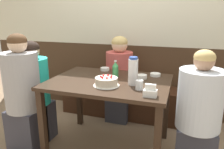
{
  "coord_description": "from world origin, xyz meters",
  "views": [
    {
      "loc": [
        0.7,
        -2.01,
        1.43
      ],
      "look_at": [
        0.01,
        0.05,
        0.83
      ],
      "focal_mm": 35.0,
      "sensor_mm": 36.0,
      "label": 1
    }
  ],
  "objects_px": {
    "soju_bottle": "(115,69)",
    "bench_seat": "(128,101)",
    "bowl_rice_small": "(103,78)",
    "person_pale_blue_shirt": "(35,94)",
    "bowl_sauce_shallow": "(155,75)",
    "glass_water_tall": "(139,85)",
    "bowl_side_dish": "(142,77)",
    "person_teal_shirt": "(23,95)",
    "napkin_holder": "(150,92)",
    "bowl_soup_white": "(105,69)",
    "water_pitcher": "(133,71)",
    "person_grey_tee": "(198,115)",
    "birthday_cake": "(106,82)",
    "person_dark_striped": "(119,80)"
  },
  "relations": [
    {
      "from": "person_teal_shirt",
      "to": "napkin_holder",
      "type": "bearing_deg",
      "value": -2.25
    },
    {
      "from": "birthday_cake",
      "to": "water_pitcher",
      "type": "distance_m",
      "value": 0.27
    },
    {
      "from": "glass_water_tall",
      "to": "person_teal_shirt",
      "type": "bearing_deg",
      "value": -175.85
    },
    {
      "from": "glass_water_tall",
      "to": "person_dark_striped",
      "type": "height_order",
      "value": "person_dark_striped"
    },
    {
      "from": "soju_bottle",
      "to": "person_pale_blue_shirt",
      "type": "xyz_separation_m",
      "value": [
        -0.89,
        -0.22,
        -0.3
      ]
    },
    {
      "from": "water_pitcher",
      "to": "bowl_soup_white",
      "type": "xyz_separation_m",
      "value": [
        -0.44,
        0.43,
        -0.11
      ]
    },
    {
      "from": "birthday_cake",
      "to": "water_pitcher",
      "type": "height_order",
      "value": "water_pitcher"
    },
    {
      "from": "bowl_soup_white",
      "to": "person_grey_tee",
      "type": "distance_m",
      "value": 1.17
    },
    {
      "from": "person_pale_blue_shirt",
      "to": "person_grey_tee",
      "type": "bearing_deg",
      "value": -0.09
    },
    {
      "from": "bowl_rice_small",
      "to": "person_teal_shirt",
      "type": "xyz_separation_m",
      "value": [
        -0.8,
        -0.27,
        -0.18
      ]
    },
    {
      "from": "person_dark_striped",
      "to": "napkin_holder",
      "type": "bearing_deg",
      "value": 29.01
    },
    {
      "from": "water_pitcher",
      "to": "bowl_rice_small",
      "type": "relative_size",
      "value": 2.25
    },
    {
      "from": "napkin_holder",
      "to": "person_pale_blue_shirt",
      "type": "relative_size",
      "value": 0.09
    },
    {
      "from": "bench_seat",
      "to": "person_teal_shirt",
      "type": "distance_m",
      "value": 1.45
    },
    {
      "from": "birthday_cake",
      "to": "person_teal_shirt",
      "type": "bearing_deg",
      "value": -173.93
    },
    {
      "from": "person_pale_blue_shirt",
      "to": "person_grey_tee",
      "type": "height_order",
      "value": "person_pale_blue_shirt"
    },
    {
      "from": "soju_bottle",
      "to": "glass_water_tall",
      "type": "relative_size",
      "value": 2.1
    },
    {
      "from": "bowl_soup_white",
      "to": "person_teal_shirt",
      "type": "bearing_deg",
      "value": -136.75
    },
    {
      "from": "glass_water_tall",
      "to": "person_pale_blue_shirt",
      "type": "bearing_deg",
      "value": 175.67
    },
    {
      "from": "bowl_soup_white",
      "to": "glass_water_tall",
      "type": "bearing_deg",
      "value": -46.07
    },
    {
      "from": "bowl_soup_white",
      "to": "birthday_cake",
      "type": "bearing_deg",
      "value": -68.36
    },
    {
      "from": "bowl_soup_white",
      "to": "person_pale_blue_shirt",
      "type": "distance_m",
      "value": 0.86
    },
    {
      "from": "glass_water_tall",
      "to": "person_grey_tee",
      "type": "height_order",
      "value": "person_grey_tee"
    },
    {
      "from": "bowl_sauce_shallow",
      "to": "napkin_holder",
      "type": "bearing_deg",
      "value": -86.15
    },
    {
      "from": "water_pitcher",
      "to": "person_pale_blue_shirt",
      "type": "bearing_deg",
      "value": -178.44
    },
    {
      "from": "water_pitcher",
      "to": "person_teal_shirt",
      "type": "xyz_separation_m",
      "value": [
        -1.13,
        -0.21,
        -0.3
      ]
    },
    {
      "from": "water_pitcher",
      "to": "person_dark_striped",
      "type": "xyz_separation_m",
      "value": [
        -0.36,
        0.76,
        -0.34
      ]
    },
    {
      "from": "birthday_cake",
      "to": "bowl_rice_small",
      "type": "xyz_separation_m",
      "value": [
        -0.1,
        0.18,
        -0.02
      ]
    },
    {
      "from": "glass_water_tall",
      "to": "person_grey_tee",
      "type": "relative_size",
      "value": 0.08
    },
    {
      "from": "bench_seat",
      "to": "glass_water_tall",
      "type": "distance_m",
      "value": 1.22
    },
    {
      "from": "napkin_holder",
      "to": "person_grey_tee",
      "type": "height_order",
      "value": "person_grey_tee"
    },
    {
      "from": "soju_bottle",
      "to": "person_teal_shirt",
      "type": "xyz_separation_m",
      "value": [
        -0.89,
        -0.4,
        -0.25
      ]
    },
    {
      "from": "bowl_side_dish",
      "to": "bowl_sauce_shallow",
      "type": "relative_size",
      "value": 0.92
    },
    {
      "from": "soju_bottle",
      "to": "bowl_side_dish",
      "type": "distance_m",
      "value": 0.29
    },
    {
      "from": "water_pitcher",
      "to": "person_dark_striped",
      "type": "bearing_deg",
      "value": 115.37
    },
    {
      "from": "napkin_holder",
      "to": "bowl_sauce_shallow",
      "type": "height_order",
      "value": "napkin_holder"
    },
    {
      "from": "bowl_sauce_shallow",
      "to": "glass_water_tall",
      "type": "bearing_deg",
      "value": -98.81
    },
    {
      "from": "bench_seat",
      "to": "glass_water_tall",
      "type": "height_order",
      "value": "glass_water_tall"
    },
    {
      "from": "soju_bottle",
      "to": "person_grey_tee",
      "type": "bearing_deg",
      "value": -14.85
    },
    {
      "from": "person_teal_shirt",
      "to": "bowl_soup_white",
      "type": "bearing_deg",
      "value": 43.25
    },
    {
      "from": "person_teal_shirt",
      "to": "person_pale_blue_shirt",
      "type": "relative_size",
      "value": 1.08
    },
    {
      "from": "bench_seat",
      "to": "bowl_rice_small",
      "type": "height_order",
      "value": "bowl_rice_small"
    },
    {
      "from": "soju_bottle",
      "to": "bench_seat",
      "type": "bearing_deg",
      "value": 91.89
    },
    {
      "from": "person_teal_shirt",
      "to": "water_pitcher",
      "type": "bearing_deg",
      "value": 10.59
    },
    {
      "from": "napkin_holder",
      "to": "bowl_side_dish",
      "type": "distance_m",
      "value": 0.52
    },
    {
      "from": "birthday_cake",
      "to": "bowl_rice_small",
      "type": "height_order",
      "value": "birthday_cake"
    },
    {
      "from": "person_dark_striped",
      "to": "water_pitcher",
      "type": "bearing_deg",
      "value": 25.37
    },
    {
      "from": "bowl_rice_small",
      "to": "person_pale_blue_shirt",
      "type": "bearing_deg",
      "value": -173.48
    },
    {
      "from": "soju_bottle",
      "to": "bowl_side_dish",
      "type": "xyz_separation_m",
      "value": [
        0.28,
        0.04,
        -0.07
      ]
    },
    {
      "from": "bowl_side_dish",
      "to": "person_grey_tee",
      "type": "relative_size",
      "value": 0.09
    }
  ]
}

